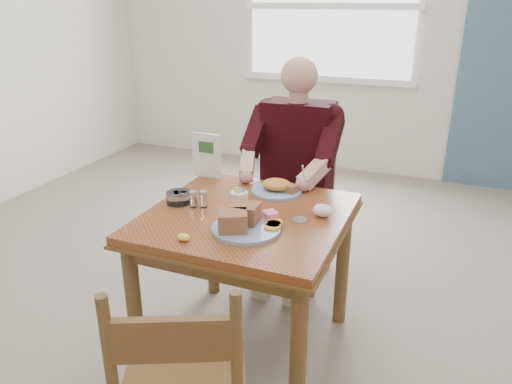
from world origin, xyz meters
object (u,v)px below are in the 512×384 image
at_px(chair_far, 297,205).
at_px(diner, 294,158).
at_px(far_plate, 278,188).
at_px(near_plate, 244,222).
at_px(table, 247,235).

bearing_deg(chair_far, diner, -89.99).
xyz_separation_m(chair_far, far_plate, (0.04, -0.49, 0.30)).
distance_m(chair_far, far_plate, 0.58).
distance_m(chair_far, near_plate, 1.01).
height_order(near_plate, far_plate, near_plate).
relative_size(near_plate, far_plate, 1.14).
bearing_deg(table, diner, 90.00).
height_order(table, far_plate, far_plate).
bearing_deg(chair_far, near_plate, -86.57).
distance_m(near_plate, far_plate, 0.47).
distance_m(diner, far_plate, 0.40).
xyz_separation_m(diner, near_plate, (0.06, -0.87, -0.02)).
xyz_separation_m(table, near_plate, (0.06, -0.16, 0.15)).
relative_size(table, diner, 0.66).
bearing_deg(table, near_plate, -70.38).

